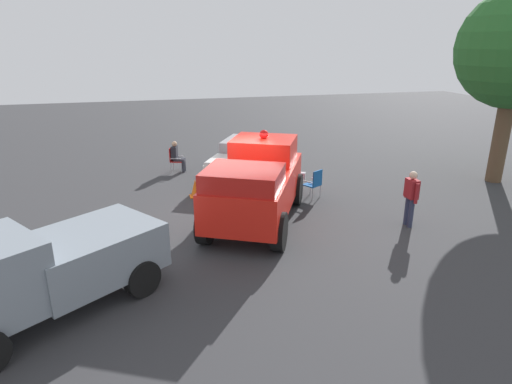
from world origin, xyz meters
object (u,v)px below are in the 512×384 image
parked_pickup (43,269)px  spectator_standing (411,195)px  lawn_chair_spare (315,182)px  vintage_fire_truck (258,181)px  spectator_seated (177,155)px  lawn_chair_near_truck (174,158)px  traffic_cone (195,188)px  classic_hot_rod (243,158)px  lawn_chair_by_car (258,144)px

parked_pickup → spectator_standing: (-9.49, -2.06, -0.02)m
lawn_chair_spare → vintage_fire_truck: bearing=28.4°
vintage_fire_truck → spectator_seated: 6.14m
lawn_chair_near_truck → traffic_cone: (-0.45, 3.38, -0.28)m
vintage_fire_truck → traffic_cone: 3.08m
vintage_fire_truck → spectator_standing: vintage_fire_truck is taller
spectator_standing → lawn_chair_spare: bearing=-58.9°
parked_pickup → traffic_cone: size_ratio=7.80×
classic_hot_rod → lawn_chair_by_car: classic_hot_rod is taller
lawn_chair_near_truck → lawn_chair_by_car: 4.40m
lawn_chair_near_truck → traffic_cone: bearing=97.5°
lawn_chair_near_truck → lawn_chair_by_car: size_ratio=1.00×
parked_pickup → lawn_chair_by_car: size_ratio=4.86×
classic_hot_rod → lawn_chair_by_car: size_ratio=4.62×
spectator_standing → spectator_seated: bearing=-50.8°
spectator_seated → lawn_chair_spare: bearing=133.6°
lawn_chair_near_truck → lawn_chair_spare: (-4.44, 4.56, 0.00)m
lawn_chair_near_truck → parked_pickup: bearing=71.2°
vintage_fire_truck → parked_pickup: bearing=35.1°
classic_hot_rod → parked_pickup: size_ratio=0.95×
parked_pickup → spectator_seated: 10.14m
parked_pickup → lawn_chair_near_truck: size_ratio=4.86×
lawn_chair_by_car → spectator_standing: spectator_standing is taller
vintage_fire_truck → spectator_seated: vintage_fire_truck is taller
parked_pickup → lawn_chair_by_car: bearing=-123.3°
spectator_seated → parked_pickup: bearing=70.4°
parked_pickup → lawn_chair_spare: size_ratio=4.86×
vintage_fire_truck → spectator_seated: (1.93, -5.81, -0.50)m
spectator_standing → lawn_chair_by_car: bearing=-76.8°
classic_hot_rod → parked_pickup: (5.89, 8.18, 0.24)m
parked_pickup → spectator_standing: bearing=-167.7°
parked_pickup → classic_hot_rod: bearing=-125.7°
lawn_chair_by_car → lawn_chair_spare: size_ratio=1.00×
classic_hot_rod → lawn_chair_spare: size_ratio=4.62×
lawn_chair_by_car → traffic_cone: 6.19m
lawn_chair_spare → traffic_cone: bearing=-16.5°
traffic_cone → parked_pickup: bearing=59.1°
vintage_fire_truck → lawn_chair_near_truck: size_ratio=6.16×
lawn_chair_near_truck → spectator_standing: (-6.22, 7.53, 0.37)m
vintage_fire_truck → traffic_cone: bearing=-57.0°
classic_hot_rod → traffic_cone: (2.17, 1.97, -0.44)m
lawn_chair_by_car → lawn_chair_spare: (-0.35, 6.19, 0.00)m
spectator_seated → spectator_standing: (-6.10, 7.48, 0.27)m
vintage_fire_truck → spectator_standing: 4.50m
classic_hot_rod → parked_pickup: 10.08m
parked_pickup → traffic_cone: bearing=-120.9°
vintage_fire_truck → lawn_chair_near_truck: 6.23m
lawn_chair_spare → spectator_seated: bearing=-46.4°
parked_pickup → lawn_chair_spare: 9.21m
lawn_chair_near_truck → traffic_cone: lawn_chair_near_truck is taller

